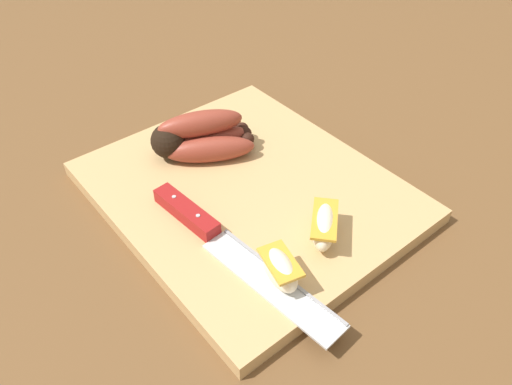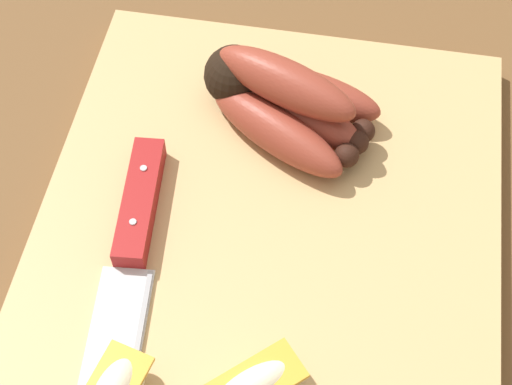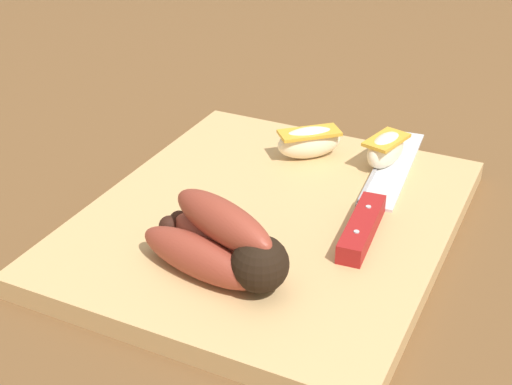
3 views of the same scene
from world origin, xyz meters
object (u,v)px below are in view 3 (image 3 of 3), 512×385
at_px(banana_bunch, 224,243).
at_px(chefs_knife, 373,204).
at_px(apple_wedge_near, 386,149).
at_px(apple_wedge_middle, 307,141).

relative_size(banana_bunch, chefs_knife, 0.50).
distance_m(apple_wedge_near, apple_wedge_middle, 0.08).
xyz_separation_m(banana_bunch, apple_wedge_middle, (-0.22, -0.02, -0.01)).
bearing_deg(apple_wedge_near, banana_bunch, -15.39).
xyz_separation_m(banana_bunch, apple_wedge_near, (-0.24, 0.07, -0.00)).
bearing_deg(chefs_knife, banana_bunch, -30.00).
distance_m(chefs_knife, apple_wedge_near, 0.10).
height_order(banana_bunch, chefs_knife, banana_bunch).
distance_m(banana_bunch, chefs_knife, 0.17).
height_order(chefs_knife, apple_wedge_near, apple_wedge_near).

